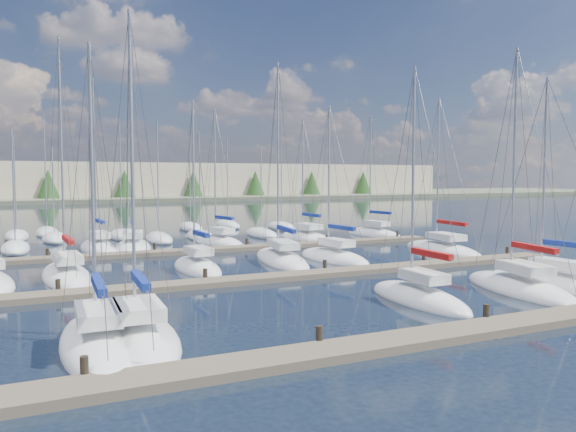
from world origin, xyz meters
name	(u,v)px	position (x,y,z in m)	size (l,w,h in m)	color
ground	(138,224)	(0.00, 60.00, 0.00)	(400.00, 400.00, 0.00)	#182230
dock_near	(424,338)	(0.00, 2.01, 0.15)	(44.00, 1.93, 1.10)	#6B5E4C
dock_mid	(274,278)	(0.00, 16.01, 0.15)	(44.00, 1.93, 1.10)	#6B5E4C
dock_far	(205,250)	(0.00, 30.01, 0.15)	(44.00, 1.93, 1.10)	#6B5E4C
sailboat_d	(419,298)	(4.15, 7.55, 0.19)	(2.61, 7.55, 12.41)	white
sailboat_c	(138,338)	(-9.77, 6.55, 0.18)	(3.30, 7.99, 13.17)	white
sailboat_l	(334,258)	(7.37, 21.61, 0.18)	(3.32, 8.24, 12.28)	white
sailboat_r	(374,234)	(19.90, 34.86, 0.19)	(3.33, 8.42, 13.46)	white
sailboat_n	(98,247)	(-7.86, 35.34, 0.20)	(3.03, 8.70, 15.34)	white
sailboat_m	(442,250)	(17.71, 21.61, 0.17)	(4.14, 10.15, 13.51)	white
sailboat_p	(219,242)	(2.67, 34.53, 0.19)	(4.04, 8.12, 13.25)	white
sailboat_e	(519,288)	(10.73, 7.29, 0.18)	(4.60, 9.23, 13.96)	white
sailboat_i	(67,276)	(-11.26, 21.77, 0.19)	(3.18, 9.71, 15.44)	white
sailboat_q	(306,238)	(11.76, 34.71, 0.17)	(3.33, 8.84, 12.62)	white
sailboat_f	(553,284)	(13.39, 7.34, 0.18)	(3.31, 8.95, 12.54)	white
sailboat_k	(281,259)	(3.43, 22.43, 0.18)	(4.36, 10.59, 15.31)	white
sailboat_b	(98,343)	(-11.22, 6.47, 0.17)	(2.96, 8.62, 11.82)	white
sailboat_j	(197,267)	(-3.17, 21.46, 0.18)	(2.60, 7.06, 12.04)	white
sailboat_o	(133,247)	(-5.10, 34.35, 0.19)	(4.35, 8.51, 15.11)	white
distant_boats	(124,235)	(-4.34, 43.76, 0.29)	(36.93, 20.75, 13.30)	#9EA0A5
shoreline	(24,172)	(-13.29, 149.77, 7.44)	(400.00, 60.00, 38.00)	#666B51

